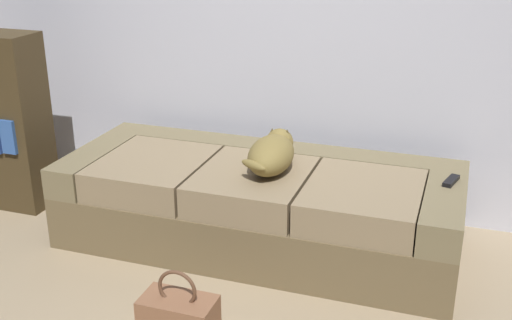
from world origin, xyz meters
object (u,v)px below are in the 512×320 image
Objects in this scene: dog_tan at (272,153)px; bookshelf at (1,121)px; tv_remote at (451,181)px; couch at (259,205)px.

bookshelf is at bearing 178.87° from dog_tan.
dog_tan is 0.93m from tv_remote.
couch is 1.73m from bookshelf.
tv_remote is at bearing 1.81° from bookshelf.
couch is 3.92× the size of dog_tan.
bookshelf is (-2.70, -0.09, 0.07)m from tv_remote.
dog_tan is 3.70× the size of tv_remote.
tv_remote is 2.70m from bookshelf.
bookshelf reaches higher than tv_remote.
tv_remote is at bearing 7.46° from dog_tan.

